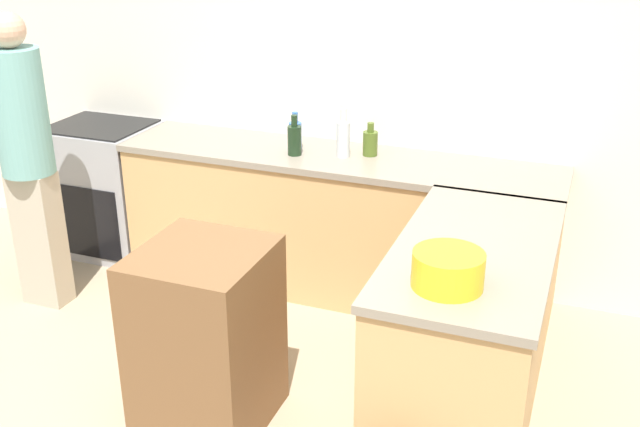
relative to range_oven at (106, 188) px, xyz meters
name	(u,v)px	position (x,y,z in m)	size (l,w,h in m)	color
wall_back	(354,70)	(1.71, 0.33, 0.90)	(8.00, 0.06, 2.70)	silver
counter_back	(335,223)	(1.71, 0.00, 0.00)	(2.71, 0.62, 0.90)	tan
counter_peninsula	(467,332)	(2.72, -0.98, 0.00)	(0.69, 1.40, 0.90)	tan
range_oven	(106,188)	(0.00, 0.00, 0.00)	(0.69, 0.60, 0.91)	#99999E
island_table	(206,339)	(1.60, -1.46, -0.01)	(0.56, 0.59, 0.90)	brown
mixing_bowl	(448,270)	(2.68, -1.39, 0.52)	(0.29, 0.29, 0.15)	yellow
wine_bottle_dark	(294,139)	(1.47, -0.08, 0.54)	(0.08, 0.08, 0.25)	black
vinegar_bottle_clear	(343,138)	(1.76, -0.01, 0.56)	(0.08, 0.08, 0.29)	silver
water_bottle_blue	(295,135)	(1.43, 0.02, 0.54)	(0.08, 0.08, 0.24)	#386BB7
olive_oil_bottle	(370,142)	(1.90, 0.08, 0.52)	(0.09, 0.09, 0.20)	#475B1E
person_by_range	(27,152)	(0.10, -0.80, 0.52)	(0.30, 0.30, 1.77)	#ADA38E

